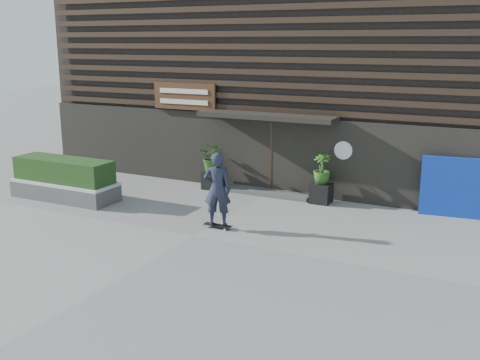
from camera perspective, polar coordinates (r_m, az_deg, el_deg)
The scene contains 12 objects.
ground at distance 14.57m, azimuth -4.70°, elevation -5.65°, with size 80.00×80.00×0.00m, color gray.
entrance_step at distance 18.46m, azimuth 2.73°, elevation -1.22°, with size 3.00×0.80×0.12m, color #484846.
planter_pot_left at distance 19.05m, azimuth -2.73°, elevation 0.01°, with size 0.60×0.60×0.60m, color black.
bamboo_left at distance 18.88m, azimuth -2.76°, elevation 2.31°, with size 0.86×0.75×0.96m, color #2D591E.
planter_pot_right at distance 17.55m, azimuth 8.15°, elevation -1.33°, with size 0.60×0.60×0.60m, color black.
bamboo_right at distance 17.37m, azimuth 8.24°, elevation 1.16°, with size 0.54×0.54×0.96m, color #2D591E.
raised_bed at distance 18.68m, azimuth -17.14°, elevation -1.04°, with size 3.50×1.20×0.50m, color #4B4B48.
snow_layer at distance 18.61m, azimuth -17.20°, elevation -0.18°, with size 3.50×1.20×0.08m, color silver.
hedge at distance 18.52m, azimuth -17.29°, elevation 0.99°, with size 3.30×1.00×0.70m, color #1B3C15.
blue_tarp at distance 16.95m, azimuth 20.73°, elevation -0.71°, with size 1.83×0.12×1.71m, color #0D2FB0.
building at distance 22.84m, azimuth 8.45°, elevation 11.54°, with size 18.00×11.00×8.00m.
skateboarder at distance 14.83m, azimuth -2.29°, elevation -0.95°, with size 0.83×0.68×2.05m.
Camera 1 is at (7.21, -11.70, 4.85)m, focal length 42.48 mm.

